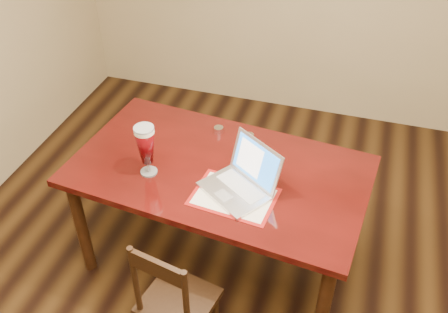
% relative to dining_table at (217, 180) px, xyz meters
% --- Properties ---
extents(room_shell, '(4.51, 5.01, 2.71)m').
position_rel_dining_table_xyz_m(room_shell, '(0.35, -0.46, 1.04)').
color(room_shell, tan).
rests_on(room_shell, ground).
extents(dining_table, '(1.80, 1.13, 1.12)m').
position_rel_dining_table_xyz_m(dining_table, '(0.00, 0.00, 0.00)').
color(dining_table, '#440B09').
rests_on(dining_table, ground).
extents(dining_chair, '(0.43, 0.42, 0.87)m').
position_rel_dining_table_xyz_m(dining_chair, '(-0.03, -0.67, -0.31)').
color(dining_chair, black).
rests_on(dining_chair, ground).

